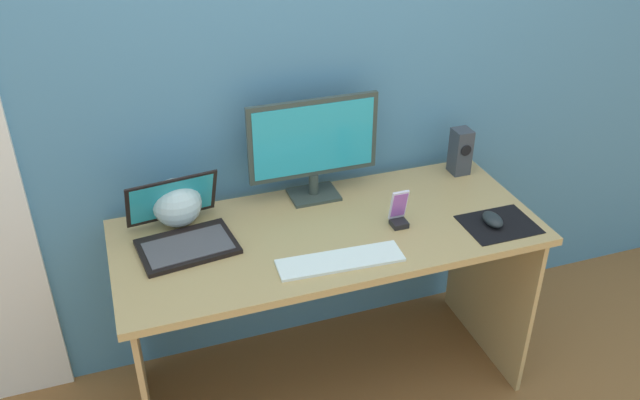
{
  "coord_description": "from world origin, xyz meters",
  "views": [
    {
      "loc": [
        -0.66,
        -1.83,
        2.02
      ],
      "look_at": [
        -0.04,
        -0.02,
        0.87
      ],
      "focal_mm": 37.54,
      "sensor_mm": 36.0,
      "label": 1
    }
  ],
  "objects_px": {
    "monitor": "(313,145)",
    "laptop": "(182,230)",
    "speaker_right": "(460,151)",
    "phone_in_dock": "(399,213)",
    "keyboard_external": "(340,261)",
    "mouse": "(493,219)",
    "fishbowl": "(177,203)"
  },
  "relations": [
    {
      "from": "speaker_right",
      "to": "fishbowl",
      "type": "xyz_separation_m",
      "value": [
        -1.12,
        -0.01,
        -0.01
      ]
    },
    {
      "from": "monitor",
      "to": "phone_in_dock",
      "type": "height_order",
      "value": "monitor"
    },
    {
      "from": "mouse",
      "to": "phone_in_dock",
      "type": "height_order",
      "value": "phone_in_dock"
    },
    {
      "from": "keyboard_external",
      "to": "speaker_right",
      "type": "bearing_deg",
      "value": 35.41
    },
    {
      "from": "mouse",
      "to": "phone_in_dock",
      "type": "relative_size",
      "value": 0.72
    },
    {
      "from": "monitor",
      "to": "fishbowl",
      "type": "distance_m",
      "value": 0.53
    },
    {
      "from": "laptop",
      "to": "fishbowl",
      "type": "bearing_deg",
      "value": 88.08
    },
    {
      "from": "fishbowl",
      "to": "mouse",
      "type": "relative_size",
      "value": 1.74
    },
    {
      "from": "laptop",
      "to": "mouse",
      "type": "bearing_deg",
      "value": -13.47
    },
    {
      "from": "speaker_right",
      "to": "phone_in_dock",
      "type": "distance_m",
      "value": 0.48
    },
    {
      "from": "monitor",
      "to": "mouse",
      "type": "height_order",
      "value": "monitor"
    },
    {
      "from": "mouse",
      "to": "fishbowl",
      "type": "bearing_deg",
      "value": 162.53
    },
    {
      "from": "speaker_right",
      "to": "phone_in_dock",
      "type": "height_order",
      "value": "speaker_right"
    },
    {
      "from": "keyboard_external",
      "to": "mouse",
      "type": "height_order",
      "value": "mouse"
    },
    {
      "from": "phone_in_dock",
      "to": "fishbowl",
      "type": "bearing_deg",
      "value": 160.04
    },
    {
      "from": "mouse",
      "to": "phone_in_dock",
      "type": "bearing_deg",
      "value": 163.43
    },
    {
      "from": "laptop",
      "to": "phone_in_dock",
      "type": "relative_size",
      "value": 2.52
    },
    {
      "from": "speaker_right",
      "to": "fishbowl",
      "type": "height_order",
      "value": "speaker_right"
    },
    {
      "from": "monitor",
      "to": "speaker_right",
      "type": "height_order",
      "value": "monitor"
    },
    {
      "from": "fishbowl",
      "to": "phone_in_dock",
      "type": "xyz_separation_m",
      "value": [
        0.73,
        -0.26,
        -0.03
      ]
    },
    {
      "from": "monitor",
      "to": "phone_in_dock",
      "type": "bearing_deg",
      "value": -52.73
    },
    {
      "from": "speaker_right",
      "to": "keyboard_external",
      "type": "xyz_separation_m",
      "value": [
        -0.66,
        -0.42,
        -0.09
      ]
    },
    {
      "from": "laptop",
      "to": "phone_in_dock",
      "type": "height_order",
      "value": "laptop"
    },
    {
      "from": "speaker_right",
      "to": "keyboard_external",
      "type": "height_order",
      "value": "speaker_right"
    },
    {
      "from": "laptop",
      "to": "keyboard_external",
      "type": "relative_size",
      "value": 0.84
    },
    {
      "from": "monitor",
      "to": "laptop",
      "type": "height_order",
      "value": "monitor"
    },
    {
      "from": "speaker_right",
      "to": "laptop",
      "type": "distance_m",
      "value": 1.13
    },
    {
      "from": "monitor",
      "to": "mouse",
      "type": "relative_size",
      "value": 4.85
    },
    {
      "from": "monitor",
      "to": "mouse",
      "type": "bearing_deg",
      "value": -36.4
    },
    {
      "from": "phone_in_dock",
      "to": "monitor",
      "type": "bearing_deg",
      "value": 127.27
    },
    {
      "from": "keyboard_external",
      "to": "phone_in_dock",
      "type": "xyz_separation_m",
      "value": [
        0.27,
        0.14,
        0.04
      ]
    },
    {
      "from": "mouse",
      "to": "laptop",
      "type": "bearing_deg",
      "value": 168.64
    }
  ]
}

